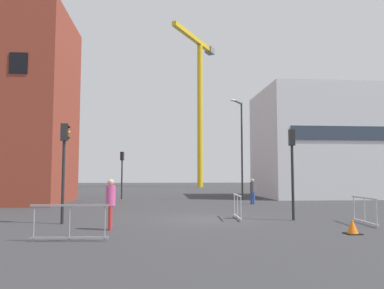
{
  "coord_description": "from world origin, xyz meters",
  "views": [
    {
      "loc": [
        -2.14,
        -16.74,
        1.95
      ],
      "look_at": [
        0.0,
        7.99,
        3.95
      ],
      "focal_mm": 35.48,
      "sensor_mm": 36.0,
      "label": 1
    }
  ],
  "objects_px": {
    "traffic_cone_striped": "(353,227)",
    "streetlamp_tall": "(241,142)",
    "traffic_light_island": "(122,167)",
    "construction_crane": "(199,92)",
    "traffic_light_near": "(64,156)",
    "traffic_light_median": "(292,159)",
    "pedestrian_walking": "(253,189)",
    "pedestrian_waiting": "(111,200)"
  },
  "relations": [
    {
      "from": "traffic_light_near",
      "to": "pedestrian_walking",
      "type": "bearing_deg",
      "value": 43.07
    },
    {
      "from": "traffic_cone_striped",
      "to": "streetlamp_tall",
      "type": "bearing_deg",
      "value": 90.02
    },
    {
      "from": "traffic_light_island",
      "to": "traffic_cone_striped",
      "type": "relative_size",
      "value": 7.73
    },
    {
      "from": "construction_crane",
      "to": "pedestrian_waiting",
      "type": "relative_size",
      "value": 13.6
    },
    {
      "from": "traffic_light_island",
      "to": "pedestrian_waiting",
      "type": "distance_m",
      "value": 17.73
    },
    {
      "from": "traffic_light_near",
      "to": "construction_crane",
      "type": "bearing_deg",
      "value": 77.16
    },
    {
      "from": "construction_crane",
      "to": "streetlamp_tall",
      "type": "relative_size",
      "value": 3.17
    },
    {
      "from": "traffic_light_island",
      "to": "pedestrian_waiting",
      "type": "height_order",
      "value": "traffic_light_island"
    },
    {
      "from": "traffic_light_near",
      "to": "pedestrian_walking",
      "type": "height_order",
      "value": "traffic_light_near"
    },
    {
      "from": "traffic_light_median",
      "to": "pedestrian_walking",
      "type": "relative_size",
      "value": 2.32
    },
    {
      "from": "traffic_light_island",
      "to": "traffic_cone_striped",
      "type": "bearing_deg",
      "value": -63.92
    },
    {
      "from": "construction_crane",
      "to": "traffic_light_near",
      "type": "xyz_separation_m",
      "value": [
        -10.39,
        -45.58,
        -13.0
      ]
    },
    {
      "from": "traffic_light_median",
      "to": "pedestrian_walking",
      "type": "xyz_separation_m",
      "value": [
        0.47,
        9.06,
        -1.66
      ]
    },
    {
      "from": "traffic_light_median",
      "to": "traffic_cone_striped",
      "type": "xyz_separation_m",
      "value": [
        0.6,
        -3.93,
        -2.42
      ]
    },
    {
      "from": "streetlamp_tall",
      "to": "traffic_light_median",
      "type": "xyz_separation_m",
      "value": [
        -0.59,
        -13.17,
        -1.92
      ]
    },
    {
      "from": "construction_crane",
      "to": "streetlamp_tall",
      "type": "height_order",
      "value": "construction_crane"
    },
    {
      "from": "streetlamp_tall",
      "to": "traffic_cone_striped",
      "type": "bearing_deg",
      "value": -89.98
    },
    {
      "from": "traffic_light_island",
      "to": "traffic_light_near",
      "type": "height_order",
      "value": "traffic_light_near"
    },
    {
      "from": "construction_crane",
      "to": "traffic_light_island",
      "type": "relative_size",
      "value": 6.37
    },
    {
      "from": "construction_crane",
      "to": "pedestrian_walking",
      "type": "xyz_separation_m",
      "value": [
        -0.27,
        -36.12,
        -14.73
      ]
    },
    {
      "from": "traffic_light_near",
      "to": "pedestrian_waiting",
      "type": "height_order",
      "value": "traffic_light_near"
    },
    {
      "from": "pedestrian_walking",
      "to": "traffic_light_near",
      "type": "bearing_deg",
      "value": -136.93
    },
    {
      "from": "construction_crane",
      "to": "traffic_light_island",
      "type": "xyz_separation_m",
      "value": [
        -9.58,
        -29.81,
        -13.12
      ]
    },
    {
      "from": "traffic_light_median",
      "to": "pedestrian_waiting",
      "type": "height_order",
      "value": "traffic_light_median"
    },
    {
      "from": "streetlamp_tall",
      "to": "traffic_light_near",
      "type": "bearing_deg",
      "value": -127.03
    },
    {
      "from": "streetlamp_tall",
      "to": "traffic_light_median",
      "type": "height_order",
      "value": "streetlamp_tall"
    },
    {
      "from": "traffic_light_median",
      "to": "traffic_light_island",
      "type": "relative_size",
      "value": 1.02
    },
    {
      "from": "construction_crane",
      "to": "traffic_light_island",
      "type": "distance_m",
      "value": 33.95
    },
    {
      "from": "traffic_light_median",
      "to": "traffic_light_near",
      "type": "relative_size",
      "value": 0.98
    },
    {
      "from": "streetlamp_tall",
      "to": "pedestrian_walking",
      "type": "distance_m",
      "value": 5.46
    },
    {
      "from": "construction_crane",
      "to": "traffic_light_near",
      "type": "distance_m",
      "value": 48.52
    },
    {
      "from": "streetlamp_tall",
      "to": "pedestrian_waiting",
      "type": "distance_m",
      "value": 17.78
    },
    {
      "from": "traffic_light_near",
      "to": "pedestrian_walking",
      "type": "distance_m",
      "value": 13.97
    },
    {
      "from": "traffic_light_near",
      "to": "pedestrian_walking",
      "type": "relative_size",
      "value": 2.38
    },
    {
      "from": "pedestrian_walking",
      "to": "traffic_light_median",
      "type": "bearing_deg",
      "value": -92.97
    },
    {
      "from": "pedestrian_waiting",
      "to": "traffic_light_near",
      "type": "bearing_deg",
      "value": 139.01
    },
    {
      "from": "traffic_light_median",
      "to": "pedestrian_waiting",
      "type": "bearing_deg",
      "value": -163.34
    },
    {
      "from": "pedestrian_walking",
      "to": "pedestrian_waiting",
      "type": "distance_m",
      "value": 13.85
    },
    {
      "from": "pedestrian_walking",
      "to": "pedestrian_waiting",
      "type": "bearing_deg",
      "value": -125.27
    },
    {
      "from": "traffic_cone_striped",
      "to": "traffic_light_island",
      "type": "bearing_deg",
      "value": 116.08
    },
    {
      "from": "construction_crane",
      "to": "traffic_light_median",
      "type": "height_order",
      "value": "construction_crane"
    },
    {
      "from": "traffic_light_median",
      "to": "pedestrian_walking",
      "type": "distance_m",
      "value": 9.22
    }
  ]
}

